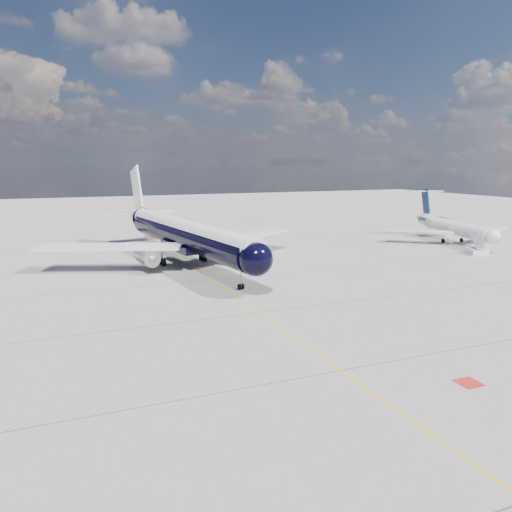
# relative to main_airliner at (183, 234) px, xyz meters

# --- Properties ---
(ground) EXTENTS (320.00, 320.00, 0.00)m
(ground) POSITION_rel_main_airliner_xyz_m (0.73, -6.76, -4.37)
(ground) COLOR gray
(ground) RESTS_ON ground
(taxiway_centerline) EXTENTS (0.16, 160.00, 0.01)m
(taxiway_centerline) POSITION_rel_main_airliner_xyz_m (0.73, -11.76, -4.37)
(taxiway_centerline) COLOR #DFB10B
(taxiway_centerline) RESTS_ON ground
(red_marking) EXTENTS (1.60, 1.60, 0.01)m
(red_marking) POSITION_rel_main_airliner_xyz_m (7.53, -46.76, -4.37)
(red_marking) COLOR maroon
(red_marking) RESTS_ON ground
(main_airliner) EXTENTS (39.74, 48.72, 14.09)m
(main_airliner) POSITION_rel_main_airliner_xyz_m (0.00, 0.00, 0.00)
(main_airliner) COLOR black
(main_airliner) RESTS_ON ground
(regional_jet) EXTENTS (23.44, 27.39, 9.38)m
(regional_jet) POSITION_rel_main_airliner_xyz_m (50.72, 0.59, -1.41)
(regional_jet) COLOR silver
(regional_jet) RESTS_ON ground
(boarding_stair) EXTENTS (3.55, 3.93, 3.56)m
(boarding_stair) POSITION_rel_main_airliner_xyz_m (45.09, -11.13, -3.71)
(boarding_stair) COLOR silver
(boarding_stair) RESTS_ON ground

